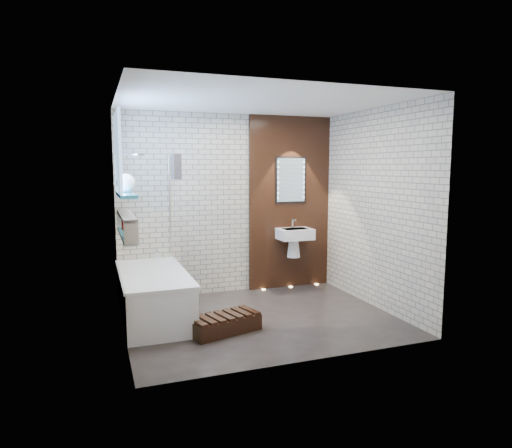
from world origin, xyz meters
name	(u,v)px	position (x,y,z in m)	size (l,w,h in m)	color
ground	(260,318)	(0.00, 0.00, 0.00)	(3.20, 3.20, 0.00)	black
room_shell	(260,213)	(0.00, 0.00, 1.30)	(3.24, 3.20, 2.60)	#BCB095
walnut_panel	(290,203)	(0.95, 1.27, 1.30)	(1.30, 0.06, 2.60)	black
clerestory_window	(119,162)	(-1.57, 0.35, 1.90)	(0.18, 1.00, 0.94)	#7FADE0
display_niche	(127,225)	(-1.53, 0.15, 1.20)	(0.14, 1.30, 0.26)	teal
bathtub	(153,295)	(-1.22, 0.45, 0.29)	(0.79, 1.74, 0.70)	white
bath_screen	(174,210)	(-0.87, 0.89, 1.28)	(0.01, 0.78, 1.40)	white
towel	(176,167)	(-0.87, 0.69, 1.85)	(0.09, 0.24, 0.32)	#2A2521
shower_head	(139,155)	(-1.30, 0.95, 2.00)	(0.18, 0.18, 0.02)	silver
washbasin	(295,238)	(0.95, 1.07, 0.79)	(0.50, 0.36, 0.58)	white
led_mirror	(291,180)	(0.95, 1.23, 1.65)	(0.50, 0.02, 0.70)	black
walnut_step	(224,325)	(-0.54, -0.30, 0.09)	(0.79, 0.35, 0.18)	black
niche_bottles	(127,228)	(-1.53, 0.13, 1.17)	(0.06, 0.85, 0.16)	maroon
sill_vases	(126,183)	(-1.50, 0.46, 1.66)	(0.22, 0.22, 0.22)	white
floor_uplights	(291,287)	(0.95, 1.20, 0.01)	(0.96, 0.06, 0.01)	#FFD899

